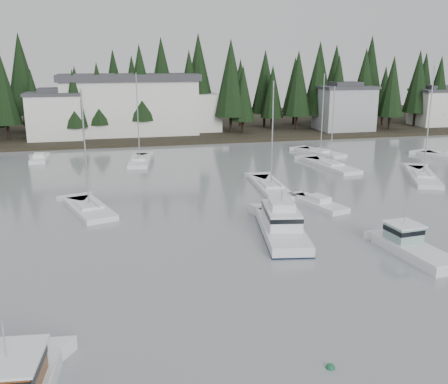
% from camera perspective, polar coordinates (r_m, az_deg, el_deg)
% --- Properties ---
extents(far_shore_land, '(240.00, 54.00, 1.00)m').
position_cam_1_polar(far_shore_land, '(110.59, -8.35, 7.53)').
color(far_shore_land, black).
rests_on(far_shore_land, ground).
extents(conifer_treeline, '(200.00, 22.00, 20.00)m').
position_cam_1_polar(conifer_treeline, '(99.73, -7.77, 6.75)').
color(conifer_treeline, black).
rests_on(conifer_treeline, ground).
extents(house_west, '(9.54, 7.42, 8.75)m').
position_cam_1_polar(house_west, '(92.15, -18.74, 8.35)').
color(house_west, silver).
rests_on(house_west, ground).
extents(house_east_a, '(10.60, 8.48, 9.25)m').
position_cam_1_polar(house_east_a, '(101.52, 13.56, 9.41)').
color(house_east_a, '#999EA0').
rests_on(house_east_a, ground).
extents(house_east_b, '(9.54, 7.42, 8.25)m').
position_cam_1_polar(house_east_b, '(114.75, 23.08, 8.98)').
color(house_east_b, silver).
rests_on(house_east_b, ground).
extents(harbor_inn, '(29.50, 11.50, 10.90)m').
position_cam_1_polar(harbor_inn, '(95.21, -9.46, 9.80)').
color(harbor_inn, silver).
rests_on(harbor_inn, ground).
extents(cabin_cruiser_center, '(4.90, 10.58, 4.38)m').
position_cam_1_polar(cabin_cruiser_center, '(41.32, 6.60, -4.03)').
color(cabin_cruiser_center, white).
rests_on(cabin_cruiser_center, ground).
extents(lobster_boat_teal, '(3.23, 7.45, 4.02)m').
position_cam_1_polar(lobster_boat_teal, '(39.60, 20.68, -6.06)').
color(lobster_boat_teal, white).
rests_on(lobster_boat_teal, ground).
extents(sailboat_0, '(5.34, 8.90, 12.00)m').
position_cam_1_polar(sailboat_0, '(49.17, -15.11, -2.07)').
color(sailboat_0, white).
rests_on(sailboat_0, ground).
extents(sailboat_1, '(4.28, 10.83, 11.20)m').
position_cam_1_polar(sailboat_1, '(68.33, 12.05, 2.83)').
color(sailboat_1, white).
rests_on(sailboat_1, ground).
extents(sailboat_4, '(7.20, 11.07, 13.91)m').
position_cam_1_polar(sailboat_4, '(65.10, 21.77, 1.50)').
color(sailboat_4, white).
rests_on(sailboat_4, ground).
extents(sailboat_5, '(5.45, 8.84, 12.53)m').
position_cam_1_polar(sailboat_5, '(77.44, 10.97, 4.31)').
color(sailboat_5, white).
rests_on(sailboat_5, ground).
extents(sailboat_8, '(3.96, 9.31, 12.79)m').
position_cam_1_polar(sailboat_8, '(70.97, -9.60, 3.41)').
color(sailboat_8, white).
rests_on(sailboat_8, ground).
extents(sailboat_9, '(3.50, 10.60, 12.35)m').
position_cam_1_polar(sailboat_9, '(55.71, 5.39, 0.37)').
color(sailboat_9, white).
rests_on(sailboat_9, ground).
extents(runabout_1, '(3.92, 7.08, 1.42)m').
position_cam_1_polar(runabout_1, '(50.07, 10.74, -1.42)').
color(runabout_1, white).
rests_on(runabout_1, ground).
extents(runabout_3, '(2.26, 5.91, 1.42)m').
position_cam_1_polar(runabout_3, '(75.99, -20.32, 3.49)').
color(runabout_3, white).
rests_on(runabout_3, ground).
extents(mooring_buoy_green, '(0.44, 0.44, 0.44)m').
position_cam_1_polar(mooring_buoy_green, '(25.32, 12.06, -19.07)').
color(mooring_buoy_green, '#145933').
rests_on(mooring_buoy_green, ground).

